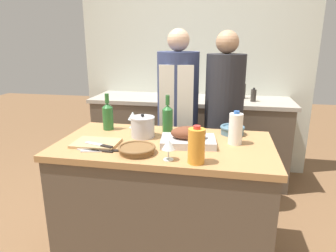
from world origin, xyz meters
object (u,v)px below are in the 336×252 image
object	(u,v)px
roasting_pan	(188,138)
person_cook_guest	(223,117)
juice_jug	(196,146)
knife_paring	(97,150)
knife_chef	(106,151)
wine_glass_left	(168,145)
person_cook_aproned	(178,114)
mixing_bowl	(232,130)
wine_bottle_dark	(108,116)
wicker_basket	(137,149)
cutting_board	(96,143)
condiment_bottle_short	(253,95)
stock_pot	(143,127)
wine_glass_right	(133,116)
milk_jug	(236,129)
knife_bread	(100,145)
condiment_bottle_tall	(242,91)
wine_bottle_green	(168,118)

from	to	relation	value
roasting_pan	person_cook_guest	size ratio (longest dim) A/B	0.23
juice_jug	knife_paring	world-z (taller)	juice_jug
knife_chef	knife_paring	distance (m)	0.06
juice_jug	wine_glass_left	distance (m)	0.16
roasting_pan	person_cook_aproned	xyz separation A→B (m)	(-0.19, 0.77, -0.04)
mixing_bowl	wine_bottle_dark	distance (m)	0.91
roasting_pan	wicker_basket	size ratio (longest dim) A/B	1.65
juice_jug	wine_glass_left	world-z (taller)	juice_jug
knife_chef	cutting_board	bearing A→B (deg)	135.82
wine_glass_left	condiment_bottle_short	xyz separation A→B (m)	(0.58, 1.64, 0.01)
stock_pot	wine_glass_right	bearing A→B (deg)	123.74
wicker_basket	wine_glass_left	distance (m)	0.22
milk_jug	person_cook_guest	bearing A→B (deg)	96.82
stock_pot	mixing_bowl	bearing A→B (deg)	16.19
wicker_basket	wine_glass_left	size ratio (longest dim) A/B	1.83
knife_bread	condiment_bottle_tall	size ratio (longest dim) A/B	1.15
cutting_board	wine_glass_left	size ratio (longest dim) A/B	2.35
milk_jug	wine_bottle_green	bearing A→B (deg)	160.70
condiment_bottle_short	milk_jug	bearing A→B (deg)	-99.28
wicker_basket	person_cook_aproned	xyz separation A→B (m)	(0.09, 0.98, -0.01)
stock_pot	wine_bottle_dark	world-z (taller)	wine_bottle_dark
condiment_bottle_short	person_cook_aproned	distance (m)	0.92
mixing_bowl	knife_chef	xyz separation A→B (m)	(-0.75, -0.49, -0.03)
juice_jug	wine_bottle_dark	size ratio (longest dim) A/B	0.78
person_cook_aproned	mixing_bowl	bearing A→B (deg)	-50.45
wine_bottle_dark	knife_paring	bearing A→B (deg)	-77.33
mixing_bowl	milk_jug	world-z (taller)	milk_jug
condiment_bottle_short	person_cook_aproned	bearing A→B (deg)	-139.67
roasting_pan	milk_jug	size ratio (longest dim) A/B	1.70
stock_pot	knife_paring	world-z (taller)	stock_pot
wine_bottle_green	wine_glass_left	bearing A→B (deg)	-78.44
mixing_bowl	wine_bottle_green	size ratio (longest dim) A/B	0.63
knife_bread	condiment_bottle_short	distance (m)	1.85
mixing_bowl	wine_glass_left	distance (m)	0.66
person_cook_aproned	juice_jug	bearing A→B (deg)	-79.67
stock_pot	knife_chef	distance (m)	0.35
milk_jug	wine_bottle_green	world-z (taller)	wine_bottle_green
wine_glass_left	knife_chef	xyz separation A→B (m)	(-0.40, 0.06, -0.09)
wine_glass_right	knife_bread	distance (m)	0.48
wicker_basket	stock_pot	bearing A→B (deg)	98.91
person_cook_aproned	knife_bread	bearing A→B (deg)	-113.76
juice_jug	person_cook_guest	bearing A→B (deg)	82.68
roasting_pan	cutting_board	xyz separation A→B (m)	(-0.58, -0.11, -0.04)
stock_pot	person_cook_aproned	distance (m)	0.69
roasting_pan	wine_glass_left	distance (m)	0.28
roasting_pan	mixing_bowl	size ratio (longest dim) A/B	2.14
cutting_board	wine_bottle_dark	distance (m)	0.35
wine_glass_left	cutting_board	bearing A→B (deg)	162.12
milk_jug	wine_glass_right	distance (m)	0.79
condiment_bottle_tall	person_cook_aproned	size ratio (longest dim) A/B	0.11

